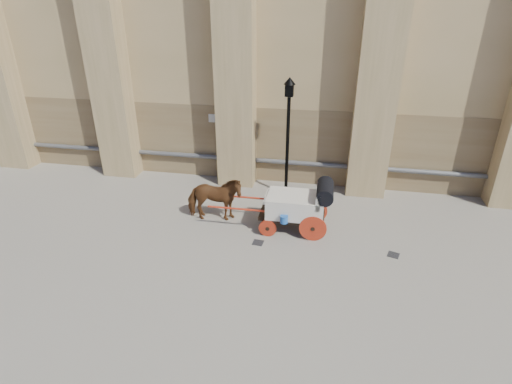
# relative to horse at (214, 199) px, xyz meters

# --- Properties ---
(ground) EXTENTS (90.00, 90.00, 0.00)m
(ground) POSITION_rel_horse_xyz_m (1.03, -0.43, -0.79)
(ground) COLOR slate
(ground) RESTS_ON ground
(horse) EXTENTS (1.97, 1.09, 1.58)m
(horse) POSITION_rel_horse_xyz_m (0.00, 0.00, 0.00)
(horse) COLOR brown
(horse) RESTS_ON ground
(carriage) EXTENTS (3.90, 1.39, 1.70)m
(carriage) POSITION_rel_horse_xyz_m (2.81, -0.07, 0.13)
(carriage) COLOR black
(carriage) RESTS_ON ground
(street_lamp) EXTENTS (0.41, 0.41, 4.36)m
(street_lamp) POSITION_rel_horse_xyz_m (2.08, 2.47, 1.54)
(street_lamp) COLOR black
(street_lamp) RESTS_ON ground
(drain_grate_near) EXTENTS (0.34, 0.34, 0.01)m
(drain_grate_near) POSITION_rel_horse_xyz_m (1.68, -1.10, -0.78)
(drain_grate_near) COLOR black
(drain_grate_near) RESTS_ON ground
(drain_grate_far) EXTENTS (0.40, 0.40, 0.01)m
(drain_grate_far) POSITION_rel_horse_xyz_m (5.67, -0.99, -0.78)
(drain_grate_far) COLOR black
(drain_grate_far) RESTS_ON ground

